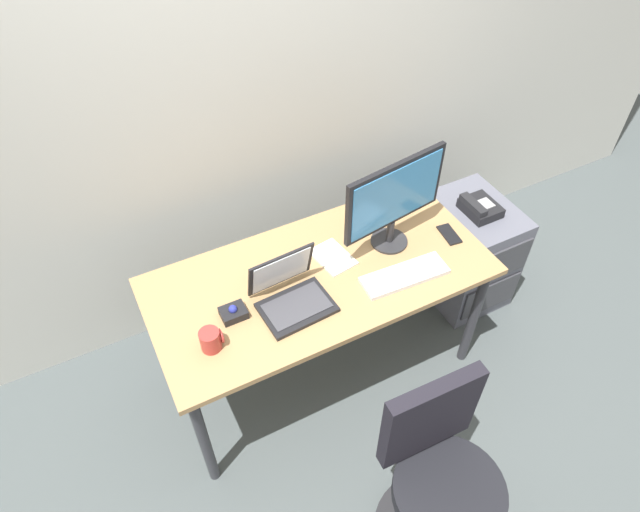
{
  "coord_description": "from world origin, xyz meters",
  "views": [
    {
      "loc": [
        -0.8,
        -1.54,
        2.66
      ],
      "look_at": [
        0.0,
        0.0,
        0.87
      ],
      "focal_mm": 31.33,
      "sensor_mm": 36.0,
      "label": 1
    }
  ],
  "objects_px": {
    "monitor_main": "(395,198)",
    "keyboard": "(405,275)",
    "desk_phone": "(479,207)",
    "trackball_mouse": "(233,312)",
    "paper_notepad": "(333,257)",
    "cell_phone": "(449,234)",
    "file_cabinet": "(466,252)",
    "laptop": "(291,294)",
    "coffee_mug": "(211,340)",
    "office_chair": "(438,482)"
  },
  "relations": [
    {
      "from": "trackball_mouse",
      "to": "coffee_mug",
      "type": "xyz_separation_m",
      "value": [
        -0.14,
        -0.11,
        0.03
      ]
    },
    {
      "from": "file_cabinet",
      "to": "cell_phone",
      "type": "bearing_deg",
      "value": -153.27
    },
    {
      "from": "file_cabinet",
      "to": "desk_phone",
      "type": "bearing_deg",
      "value": -116.78
    },
    {
      "from": "file_cabinet",
      "to": "trackball_mouse",
      "type": "distance_m",
      "value": 1.55
    },
    {
      "from": "keyboard",
      "to": "coffee_mug",
      "type": "relative_size",
      "value": 4.27
    },
    {
      "from": "trackball_mouse",
      "to": "cell_phone",
      "type": "relative_size",
      "value": 0.77
    },
    {
      "from": "trackball_mouse",
      "to": "paper_notepad",
      "type": "xyz_separation_m",
      "value": [
        0.54,
        0.11,
        -0.02
      ]
    },
    {
      "from": "coffee_mug",
      "to": "paper_notepad",
      "type": "xyz_separation_m",
      "value": [
        0.68,
        0.22,
        -0.04
      ]
    },
    {
      "from": "desk_phone",
      "to": "keyboard",
      "type": "relative_size",
      "value": 0.48
    },
    {
      "from": "laptop",
      "to": "coffee_mug",
      "type": "bearing_deg",
      "value": -170.09
    },
    {
      "from": "file_cabinet",
      "to": "coffee_mug",
      "type": "height_order",
      "value": "coffee_mug"
    },
    {
      "from": "office_chair",
      "to": "coffee_mug",
      "type": "relative_size",
      "value": 9.67
    },
    {
      "from": "desk_phone",
      "to": "keyboard",
      "type": "bearing_deg",
      "value": -157.24
    },
    {
      "from": "office_chair",
      "to": "keyboard",
      "type": "bearing_deg",
      "value": 68.5
    },
    {
      "from": "file_cabinet",
      "to": "keyboard",
      "type": "xyz_separation_m",
      "value": [
        -0.69,
        -0.3,
        0.44
      ]
    },
    {
      "from": "desk_phone",
      "to": "office_chair",
      "type": "height_order",
      "value": "office_chair"
    },
    {
      "from": "monitor_main",
      "to": "file_cabinet",
      "type": "bearing_deg",
      "value": 6.89
    },
    {
      "from": "keyboard",
      "to": "coffee_mug",
      "type": "distance_m",
      "value": 0.92
    },
    {
      "from": "office_chair",
      "to": "laptop",
      "type": "xyz_separation_m",
      "value": [
        -0.22,
        0.87,
        0.38
      ]
    },
    {
      "from": "laptop",
      "to": "paper_notepad",
      "type": "height_order",
      "value": "laptop"
    },
    {
      "from": "laptop",
      "to": "file_cabinet",
      "type": "bearing_deg",
      "value": 9.14
    },
    {
      "from": "coffee_mug",
      "to": "laptop",
      "type": "bearing_deg",
      "value": 9.91
    },
    {
      "from": "keyboard",
      "to": "paper_notepad",
      "type": "relative_size",
      "value": 2.01
    },
    {
      "from": "keyboard",
      "to": "cell_phone",
      "type": "relative_size",
      "value": 2.94
    },
    {
      "from": "paper_notepad",
      "to": "cell_phone",
      "type": "xyz_separation_m",
      "value": [
        0.59,
        -0.13,
        -0.0
      ]
    },
    {
      "from": "keyboard",
      "to": "laptop",
      "type": "distance_m",
      "value": 0.54
    },
    {
      "from": "desk_phone",
      "to": "trackball_mouse",
      "type": "relative_size",
      "value": 1.82
    },
    {
      "from": "desk_phone",
      "to": "paper_notepad",
      "type": "bearing_deg",
      "value": -178.21
    },
    {
      "from": "monitor_main",
      "to": "keyboard",
      "type": "distance_m",
      "value": 0.35
    },
    {
      "from": "keyboard",
      "to": "laptop",
      "type": "bearing_deg",
      "value": 168.43
    },
    {
      "from": "file_cabinet",
      "to": "desk_phone",
      "type": "distance_m",
      "value": 0.36
    },
    {
      "from": "laptop",
      "to": "paper_notepad",
      "type": "relative_size",
      "value": 1.57
    },
    {
      "from": "desk_phone",
      "to": "cell_phone",
      "type": "bearing_deg",
      "value": -154.99
    },
    {
      "from": "cell_phone",
      "to": "paper_notepad",
      "type": "bearing_deg",
      "value": 174.85
    },
    {
      "from": "laptop",
      "to": "coffee_mug",
      "type": "relative_size",
      "value": 3.35
    },
    {
      "from": "file_cabinet",
      "to": "office_chair",
      "type": "distance_m",
      "value": 1.46
    },
    {
      "from": "office_chair",
      "to": "laptop",
      "type": "relative_size",
      "value": 2.89
    },
    {
      "from": "monitor_main",
      "to": "desk_phone",
      "type": "bearing_deg",
      "value": 5.48
    },
    {
      "from": "desk_phone",
      "to": "cell_phone",
      "type": "relative_size",
      "value": 1.41
    },
    {
      "from": "office_chair",
      "to": "keyboard",
      "type": "xyz_separation_m",
      "value": [
        0.3,
        0.76,
        0.34
      ]
    },
    {
      "from": "coffee_mug",
      "to": "paper_notepad",
      "type": "bearing_deg",
      "value": 17.81
    },
    {
      "from": "desk_phone",
      "to": "monitor_main",
      "type": "height_order",
      "value": "monitor_main"
    },
    {
      "from": "monitor_main",
      "to": "coffee_mug",
      "type": "relative_size",
      "value": 5.62
    },
    {
      "from": "laptop",
      "to": "keyboard",
      "type": "bearing_deg",
      "value": -11.57
    },
    {
      "from": "laptop",
      "to": "trackball_mouse",
      "type": "distance_m",
      "value": 0.26
    },
    {
      "from": "desk_phone",
      "to": "trackball_mouse",
      "type": "bearing_deg",
      "value": -174.65
    },
    {
      "from": "cell_phone",
      "to": "desk_phone",
      "type": "bearing_deg",
      "value": 31.96
    },
    {
      "from": "office_chair",
      "to": "coffee_mug",
      "type": "bearing_deg",
      "value": 127.53
    },
    {
      "from": "office_chair",
      "to": "cell_phone",
      "type": "distance_m",
      "value": 1.15
    },
    {
      "from": "trackball_mouse",
      "to": "monitor_main",
      "type": "bearing_deg",
      "value": 5.25
    }
  ]
}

